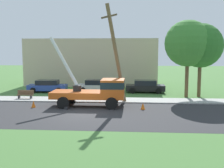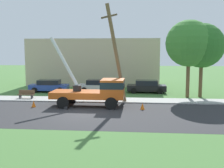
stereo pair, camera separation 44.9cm
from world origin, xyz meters
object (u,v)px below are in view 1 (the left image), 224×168
traffic_cone_ahead (143,106)px  parked_sedan_black (145,86)px  roadside_tree_near (188,44)px  utility_truck (98,90)px  parked_sedan_blue (48,86)px  leaning_utility_pole (116,53)px  roadside_tree_far (201,46)px  parked_sedan_silver (97,86)px  park_bench (25,95)px  traffic_cone_behind (33,104)px

traffic_cone_ahead → parked_sedan_black: bearing=86.1°
parked_sedan_black → roadside_tree_near: 6.92m
utility_truck → parked_sedan_blue: bearing=131.1°
leaning_utility_pole → parked_sedan_black: size_ratio=1.99×
roadside_tree_near → roadside_tree_far: bearing=14.5°
parked_sedan_silver → park_bench: (-6.36, -5.48, -0.25)m
parked_sedan_black → utility_truck: bearing=-118.1°
leaning_utility_pole → parked_sedan_black: (2.97, 6.97, -3.80)m
roadside_tree_far → parked_sedan_blue: bearing=172.8°
roadside_tree_far → traffic_cone_ahead: bearing=-132.0°
roadside_tree_near → parked_sedan_blue: bearing=170.9°
traffic_cone_behind → parked_sedan_black: (9.79, 9.18, 0.43)m
leaning_utility_pole → roadside_tree_far: size_ratio=1.17×
utility_truck → park_bench: (-7.57, 2.94, -0.95)m
utility_truck → traffic_cone_ahead: utility_truck is taller
utility_truck → traffic_cone_ahead: size_ratio=12.09×
traffic_cone_ahead → parked_sedan_blue: size_ratio=0.12×
parked_sedan_blue → parked_sedan_black: bearing=2.4°
traffic_cone_behind → parked_sedan_black: size_ratio=0.13×
leaning_utility_pole → park_bench: (-9.04, 1.58, -4.05)m
leaning_utility_pole → utility_truck: bearing=-137.3°
leaning_utility_pole → parked_sedan_silver: 8.46m
leaning_utility_pole → traffic_cone_ahead: bearing=-45.2°
parked_sedan_silver → roadside_tree_near: (9.71, -3.02, 4.77)m
traffic_cone_behind → roadside_tree_near: bearing=24.3°
traffic_cone_ahead → roadside_tree_near: (4.71, 6.39, 5.20)m
utility_truck → parked_sedan_blue: 10.45m
park_bench → traffic_cone_ahead: bearing=-19.0°
traffic_cone_ahead → roadside_tree_near: bearing=53.6°
traffic_cone_behind → park_bench: (-2.22, 3.79, 0.18)m
leaning_utility_pole → roadside_tree_near: bearing=29.9°
park_bench → roadside_tree_near: 17.02m
traffic_cone_behind → park_bench: size_ratio=0.35×
parked_sedan_black → roadside_tree_near: (4.07, -2.92, 4.77)m
utility_truck → roadside_tree_far: (9.86, 5.76, 3.86)m
parked_sedan_blue → utility_truck: bearing=-48.9°
utility_truck → parked_sedan_silver: bearing=98.1°
utility_truck → park_bench: bearing=158.8°
parked_sedan_silver → roadside_tree_far: 12.26m
utility_truck → roadside_tree_near: size_ratio=0.86×
utility_truck → traffic_cone_ahead: (3.80, -0.98, -1.13)m
park_bench → roadside_tree_far: roadside_tree_far is taller
traffic_cone_ahead → parked_sedan_silver: 10.66m
traffic_cone_ahead → park_bench: park_bench is taller
leaning_utility_pole → park_bench: bearing=170.1°
traffic_cone_ahead → parked_sedan_black: parked_sedan_black is taller
utility_truck → traffic_cone_behind: bearing=-171.0°
parked_sedan_silver → roadside_tree_far: bearing=-13.5°
roadside_tree_near → utility_truck: bearing=-147.6°
utility_truck → traffic_cone_ahead: bearing=-14.5°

